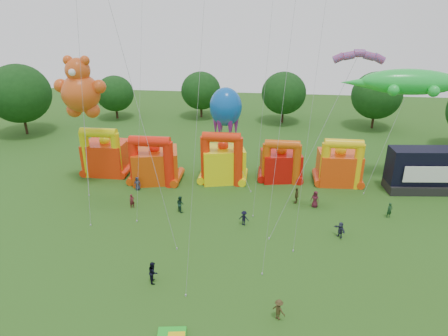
# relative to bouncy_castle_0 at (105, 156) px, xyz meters

# --- Properties ---
(tree_ring) EXTENTS (121.63, 123.71, 12.07)m
(tree_ring) POSITION_rel_bouncy_castle_0_xyz_m (15.09, -27.03, 3.69)
(tree_ring) COLOR #352314
(tree_ring) RESTS_ON ground
(bouncy_castle_0) EXTENTS (5.40, 4.35, 6.78)m
(bouncy_castle_0) POSITION_rel_bouncy_castle_0_xyz_m (0.00, 0.00, 0.00)
(bouncy_castle_0) COLOR red
(bouncy_castle_0) RESTS_ON ground
(bouncy_castle_1) EXTENTS (6.60, 5.78, 6.55)m
(bouncy_castle_1) POSITION_rel_bouncy_castle_0_xyz_m (7.21, -1.68, -0.09)
(bouncy_castle_1) COLOR #D4450B
(bouncy_castle_1) RESTS_ON ground
(bouncy_castle_2) EXTENTS (6.14, 5.36, 6.95)m
(bouncy_castle_2) POSITION_rel_bouncy_castle_0_xyz_m (15.88, -0.49, 0.06)
(bouncy_castle_2) COLOR yellow
(bouncy_castle_2) RESTS_ON ground
(bouncy_castle_3) EXTENTS (5.49, 4.71, 5.81)m
(bouncy_castle_3) POSITION_rel_bouncy_castle_0_xyz_m (23.33, 0.69, -0.35)
(bouncy_castle_3) COLOR red
(bouncy_castle_3) RESTS_ON ground
(bouncy_castle_4) EXTENTS (5.33, 4.35, 6.35)m
(bouncy_castle_4) POSITION_rel_bouncy_castle_0_xyz_m (30.68, 0.39, -0.16)
(bouncy_castle_4) COLOR #F2420D
(bouncy_castle_4) RESTS_ON ground
(stage_trailer) EXTENTS (8.95, 4.09, 5.49)m
(stage_trailer) POSITION_rel_bouncy_castle_0_xyz_m (40.61, -0.62, 0.08)
(stage_trailer) COLOR black
(stage_trailer) RESTS_ON ground
(teddy_bear_kite) EXTENTS (6.23, 5.38, 16.16)m
(teddy_bear_kite) POSITION_rel_bouncy_castle_0_xyz_m (-0.30, -4.00, 8.25)
(teddy_bear_kite) COLOR #D34D17
(teddy_bear_kite) RESTS_ON ground
(gecko_kite) EXTENTS (14.89, 7.38, 14.44)m
(gecko_kite) POSITION_rel_bouncy_castle_0_xyz_m (36.55, 0.79, 5.79)
(gecko_kite) COLOR green
(gecko_kite) RESTS_ON ground
(octopus_kite) EXTENTS (5.90, 7.74, 11.75)m
(octopus_kite) POSITION_rel_bouncy_castle_0_xyz_m (17.07, 0.37, 2.86)
(octopus_kite) COLOR #0B4FAB
(octopus_kite) RESTS_ON ground
(parafoil_kites) EXTENTS (30.04, 8.76, 32.60)m
(parafoil_kites) POSITION_rel_bouncy_castle_0_xyz_m (18.12, -13.32, 9.02)
(parafoil_kites) COLOR red
(parafoil_kites) RESTS_ON ground
(diamond_kites) EXTENTS (18.94, 19.87, 39.95)m
(diamond_kites) POSITION_rel_bouncy_castle_0_xyz_m (18.69, -12.50, 14.34)
(diamond_kites) COLOR red
(diamond_kites) RESTS_ON ground
(folded_kite_bundle) EXTENTS (2.12, 1.33, 0.31)m
(folded_kite_bundle) POSITION_rel_bouncy_castle_0_xyz_m (15.39, -26.83, -2.43)
(folded_kite_bundle) COLOR green
(folded_kite_bundle) RESTS_ON ground
(spectator_0) EXTENTS (0.89, 0.62, 1.72)m
(spectator_0) POSITION_rel_bouncy_castle_0_xyz_m (5.71, -4.53, -1.71)
(spectator_0) COLOR #24293C
(spectator_0) RESTS_ON ground
(spectator_1) EXTENTS (0.72, 0.68, 1.66)m
(spectator_1) POSITION_rel_bouncy_castle_0_xyz_m (6.54, -9.06, -1.74)
(spectator_1) COLOR #551820
(spectator_1) RESTS_ON ground
(spectator_2) EXTENTS (1.16, 1.16, 1.89)m
(spectator_2) POSITION_rel_bouncy_castle_0_xyz_m (12.16, -9.30, -1.62)
(spectator_2) COLOR #153626
(spectator_2) RESTS_ON ground
(spectator_3) EXTENTS (1.19, 0.88, 1.64)m
(spectator_3) POSITION_rel_bouncy_castle_0_xyz_m (19.39, -11.37, -1.75)
(spectator_3) COLOR black
(spectator_3) RESTS_ON ground
(spectator_4) EXTENTS (0.81, 1.23, 1.94)m
(spectator_4) POSITION_rel_bouncy_castle_0_xyz_m (25.10, -5.79, -1.60)
(spectator_4) COLOR #47401C
(spectator_4) RESTS_ON ground
(spectator_5) EXTENTS (1.24, 1.57, 1.67)m
(spectator_5) POSITION_rel_bouncy_castle_0_xyz_m (29.03, -12.59, -1.74)
(spectator_5) COLOR #292D44
(spectator_5) RESTS_ON ground
(spectator_6) EXTENTS (1.14, 1.02, 1.96)m
(spectator_6) POSITION_rel_bouncy_castle_0_xyz_m (27.13, -6.51, -1.59)
(spectator_6) COLOR #501724
(spectator_6) RESTS_ON ground
(spectator_7) EXTENTS (0.74, 0.62, 1.73)m
(spectator_7) POSITION_rel_bouncy_castle_0_xyz_m (34.92, -8.00, -1.70)
(spectator_7) COLOR #16381B
(spectator_7) RESTS_ON ground
(spectator_8) EXTENTS (0.95, 1.10, 1.94)m
(spectator_8) POSITION_rel_bouncy_castle_0_xyz_m (12.49, -21.34, -1.60)
(spectator_8) COLOR black
(spectator_8) RESTS_ON ground
(spectator_9) EXTENTS (1.26, 1.17, 1.71)m
(spectator_9) POSITION_rel_bouncy_castle_0_xyz_m (22.84, -24.41, -1.72)
(spectator_9) COLOR #3C3018
(spectator_9) RESTS_ON ground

